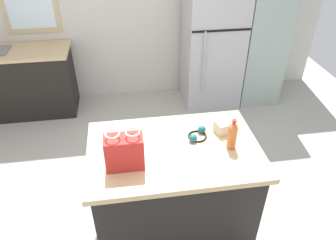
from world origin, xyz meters
The scene contains 10 objects.
ground centered at (0.00, 0.00, 0.00)m, with size 6.86×6.86×0.00m, color #ADA89E.
back_wall centered at (-0.02, 2.25, 1.33)m, with size 5.72×0.13×2.66m.
kitchen_island centered at (0.29, -0.29, 0.46)m, with size 1.30×0.86×0.91m.
refrigerator centered at (1.17, 1.84, 0.92)m, with size 0.75×0.70×1.85m.
tall_cabinet centered at (1.85, 1.84, 1.10)m, with size 0.56×0.63×2.20m.
sink_counter centered at (-1.43, 1.89, 0.46)m, with size 1.44×0.61×1.08m.
shopping_bag centered at (-0.08, -0.43, 1.04)m, with size 0.26×0.15×0.29m.
small_box centered at (0.71, -0.15, 0.96)m, with size 0.13×0.11×0.09m, color beige.
bottle centered at (0.71, -0.34, 1.02)m, with size 0.07×0.07×0.25m.
ear_defenders centered at (0.49, -0.18, 0.93)m, with size 0.21×0.21×0.06m.
Camera 1 is at (-0.03, -2.10, 2.45)m, focal length 34.03 mm.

